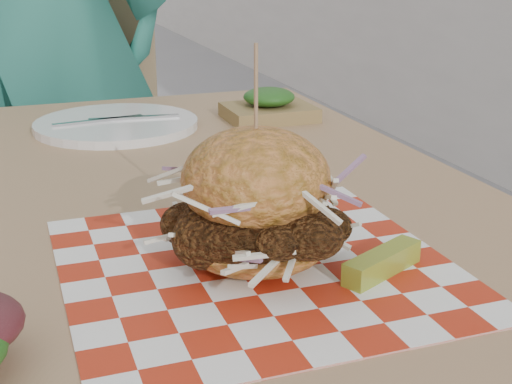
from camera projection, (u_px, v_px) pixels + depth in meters
patio_table at (168, 256)px, 0.89m from camera, size 0.80×1.20×0.75m
patio_chair at (93, 149)px, 1.79m from camera, size 0.51×0.52×0.95m
paper_liner at (256, 265)px, 0.68m from camera, size 0.36×0.36×0.00m
sandwich at (256, 207)px, 0.66m from camera, size 0.18×0.18×0.21m
pickle_spear at (382, 263)px, 0.66m from camera, size 0.10×0.06×0.02m
place_setting at (117, 124)px, 1.19m from camera, size 0.27×0.27×0.02m
kraft_tray at (269, 107)px, 1.24m from camera, size 0.15×0.12×0.06m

